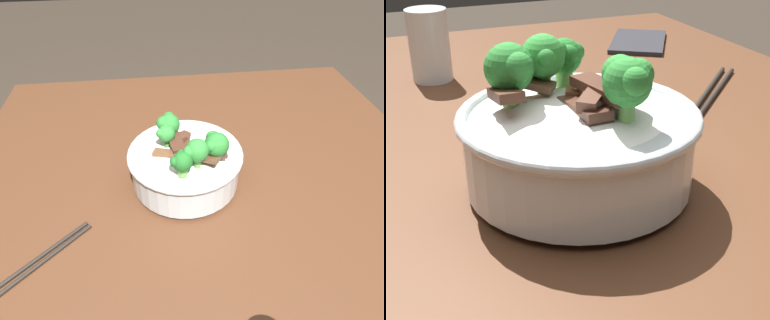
% 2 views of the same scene
% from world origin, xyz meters
% --- Properties ---
extents(dining_table, '(1.21, 1.07, 0.82)m').
position_xyz_m(dining_table, '(0.00, 0.00, 0.73)').
color(dining_table, '#56331E').
rests_on(dining_table, ground).
extents(rice_bowl, '(0.23, 0.23, 0.15)m').
position_xyz_m(rice_bowl, '(0.09, 0.04, 0.88)').
color(rice_bowl, silver).
rests_on(rice_bowl, dining_table).
extents(chopsticks_pair, '(0.18, 0.19, 0.01)m').
position_xyz_m(chopsticks_pair, '(-0.08, 0.32, 0.82)').
color(chopsticks_pair, '#28231E').
rests_on(chopsticks_pair, dining_table).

